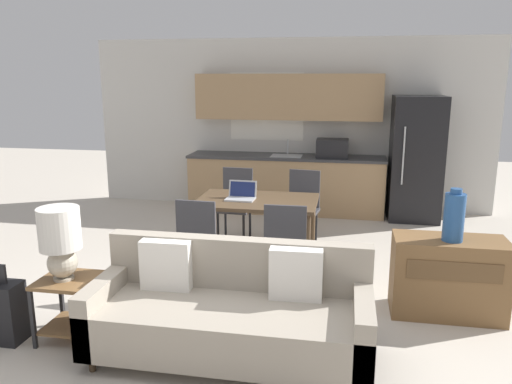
{
  "coord_description": "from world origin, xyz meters",
  "views": [
    {
      "loc": [
        0.94,
        -3.4,
        2.11
      ],
      "look_at": [
        0.04,
        1.5,
        0.95
      ],
      "focal_mm": 35.0,
      "sensor_mm": 36.0,
      "label": 1
    }
  ],
  "objects_px": {
    "credenza": "(448,277)",
    "refrigerator": "(416,159)",
    "dining_table": "(257,205)",
    "laptop": "(241,195)",
    "dining_chair_far_right": "(302,204)",
    "dining_chair_far_left": "(236,201)",
    "dining_chair_near_right": "(286,245)",
    "dining_chair_near_left": "(200,239)",
    "side_table": "(69,298)",
    "couch": "(231,313)",
    "table_lamp": "(60,238)",
    "vase": "(454,217)"
  },
  "relations": [
    {
      "from": "couch",
      "to": "table_lamp",
      "type": "height_order",
      "value": "table_lamp"
    },
    {
      "from": "refrigerator",
      "to": "table_lamp",
      "type": "bearing_deg",
      "value": -127.08
    },
    {
      "from": "dining_chair_far_left",
      "to": "laptop",
      "type": "bearing_deg",
      "value": -69.96
    },
    {
      "from": "dining_chair_far_left",
      "to": "dining_chair_near_right",
      "type": "height_order",
      "value": "same"
    },
    {
      "from": "credenza",
      "to": "dining_chair_far_right",
      "type": "relative_size",
      "value": 1.03
    },
    {
      "from": "refrigerator",
      "to": "dining_chair_near_left",
      "type": "height_order",
      "value": "refrigerator"
    },
    {
      "from": "couch",
      "to": "dining_chair_near_right",
      "type": "relative_size",
      "value": 2.23
    },
    {
      "from": "couch",
      "to": "dining_table",
      "type": "bearing_deg",
      "value": 94.52
    },
    {
      "from": "side_table",
      "to": "vase",
      "type": "relative_size",
      "value": 1.13
    },
    {
      "from": "table_lamp",
      "to": "dining_chair_near_left",
      "type": "bearing_deg",
      "value": 56.72
    },
    {
      "from": "credenza",
      "to": "vase",
      "type": "relative_size",
      "value": 2.1
    },
    {
      "from": "table_lamp",
      "to": "dining_chair_near_right",
      "type": "xyz_separation_m",
      "value": [
        1.65,
        1.17,
        -0.35
      ]
    },
    {
      "from": "couch",
      "to": "dining_chair_far_right",
      "type": "height_order",
      "value": "dining_chair_far_right"
    },
    {
      "from": "refrigerator",
      "to": "table_lamp",
      "type": "xyz_separation_m",
      "value": [
        -3.2,
        -4.23,
        -0.05
      ]
    },
    {
      "from": "vase",
      "to": "dining_chair_near_left",
      "type": "relative_size",
      "value": 0.49
    },
    {
      "from": "laptop",
      "to": "side_table",
      "type": "bearing_deg",
      "value": -115.2
    },
    {
      "from": "credenza",
      "to": "dining_chair_far_right",
      "type": "bearing_deg",
      "value": 130.09
    },
    {
      "from": "refrigerator",
      "to": "dining_chair_near_right",
      "type": "height_order",
      "value": "refrigerator"
    },
    {
      "from": "side_table",
      "to": "vase",
      "type": "height_order",
      "value": "vase"
    },
    {
      "from": "dining_chair_near_left",
      "to": "dining_chair_far_left",
      "type": "bearing_deg",
      "value": -87.81
    },
    {
      "from": "dining_chair_far_left",
      "to": "dining_chair_far_right",
      "type": "bearing_deg",
      "value": 2.86
    },
    {
      "from": "table_lamp",
      "to": "dining_table",
      "type": "bearing_deg",
      "value": 58.56
    },
    {
      "from": "couch",
      "to": "vase",
      "type": "height_order",
      "value": "vase"
    },
    {
      "from": "side_table",
      "to": "dining_chair_far_right",
      "type": "bearing_deg",
      "value": 59.31
    },
    {
      "from": "dining_chair_far_left",
      "to": "dining_chair_near_left",
      "type": "height_order",
      "value": "same"
    },
    {
      "from": "couch",
      "to": "dining_chair_near_left",
      "type": "height_order",
      "value": "dining_chair_near_left"
    },
    {
      "from": "dining_chair_near_right",
      "to": "laptop",
      "type": "distance_m",
      "value": 1.05
    },
    {
      "from": "couch",
      "to": "credenza",
      "type": "bearing_deg",
      "value": 29.98
    },
    {
      "from": "dining_chair_far_right",
      "to": "dining_chair_near_right",
      "type": "distance_m",
      "value": 1.6
    },
    {
      "from": "refrigerator",
      "to": "couch",
      "type": "bearing_deg",
      "value": -113.43
    },
    {
      "from": "dining_chair_near_right",
      "to": "dining_chair_near_left",
      "type": "bearing_deg",
      "value": -2.53
    },
    {
      "from": "laptop",
      "to": "table_lamp",
      "type": "bearing_deg",
      "value": -115.47
    },
    {
      "from": "dining_table",
      "to": "laptop",
      "type": "bearing_deg",
      "value": -178.23
    },
    {
      "from": "side_table",
      "to": "dining_chair_far_left",
      "type": "bearing_deg",
      "value": 74.45
    },
    {
      "from": "refrigerator",
      "to": "credenza",
      "type": "bearing_deg",
      "value": -91.32
    },
    {
      "from": "dining_chair_near_right",
      "to": "credenza",
      "type": "bearing_deg",
      "value": 172.94
    },
    {
      "from": "credenza",
      "to": "dining_table",
      "type": "bearing_deg",
      "value": 153.31
    },
    {
      "from": "dining_chair_near_left",
      "to": "dining_chair_near_right",
      "type": "xyz_separation_m",
      "value": [
        0.87,
        -0.02,
        0.0
      ]
    },
    {
      "from": "table_lamp",
      "to": "credenza",
      "type": "relative_size",
      "value": 0.61
    },
    {
      "from": "dining_chair_near_right",
      "to": "dining_table",
      "type": "bearing_deg",
      "value": -63.42
    },
    {
      "from": "credenza",
      "to": "refrigerator",
      "type": "bearing_deg",
      "value": 88.68
    },
    {
      "from": "side_table",
      "to": "dining_chair_near_right",
      "type": "height_order",
      "value": "dining_chair_near_right"
    },
    {
      "from": "dining_chair_far_left",
      "to": "dining_chair_far_right",
      "type": "xyz_separation_m",
      "value": [
        0.87,
        0.0,
        0.0
      ]
    },
    {
      "from": "side_table",
      "to": "table_lamp",
      "type": "bearing_deg",
      "value": -140.88
    },
    {
      "from": "dining_chair_near_right",
      "to": "side_table",
      "type": "bearing_deg",
      "value": 33.95
    },
    {
      "from": "refrigerator",
      "to": "laptop",
      "type": "height_order",
      "value": "refrigerator"
    },
    {
      "from": "side_table",
      "to": "dining_chair_near_right",
      "type": "bearing_deg",
      "value": 35.36
    },
    {
      "from": "dining_chair_near_right",
      "to": "laptop",
      "type": "relative_size",
      "value": 2.86
    },
    {
      "from": "dining_chair_far_right",
      "to": "laptop",
      "type": "xyz_separation_m",
      "value": [
        -0.62,
        -0.79,
        0.29
      ]
    },
    {
      "from": "couch",
      "to": "credenza",
      "type": "distance_m",
      "value": 2.03
    }
  ]
}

